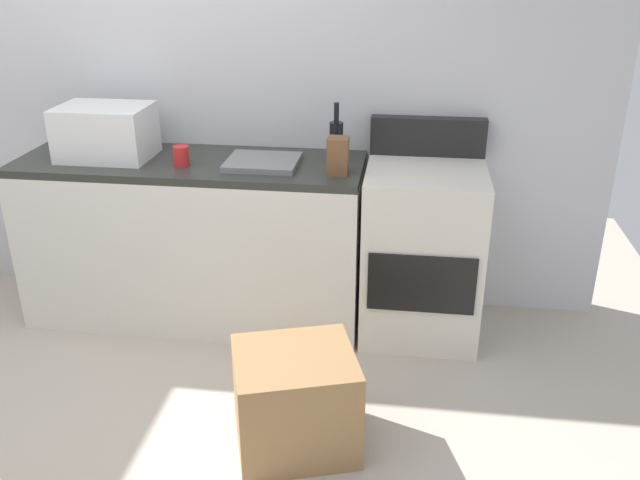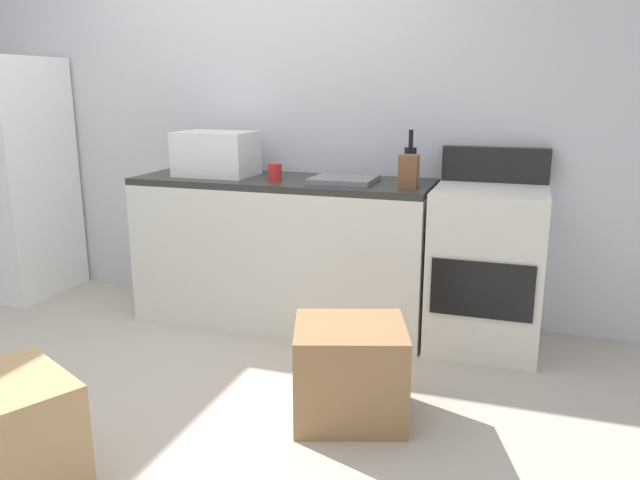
{
  "view_description": "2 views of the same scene",
  "coord_description": "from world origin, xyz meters",
  "px_view_note": "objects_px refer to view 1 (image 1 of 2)",
  "views": [
    {
      "loc": [
        1.43,
        -2.06,
        1.94
      ],
      "look_at": [
        1.04,
        0.82,
        0.66
      ],
      "focal_mm": 38.23,
      "sensor_mm": 36.0,
      "label": 1
    },
    {
      "loc": [
        1.69,
        -2.24,
        1.43
      ],
      "look_at": [
        0.7,
        0.73,
        0.66
      ],
      "focal_mm": 34.75,
      "sensor_mm": 36.0,
      "label": 2
    }
  ],
  "objects_px": {
    "stove_oven": "(422,249)",
    "microwave": "(106,132)",
    "cardboard_box_large": "(295,401)",
    "knife_block": "(338,156)",
    "wine_bottle": "(336,140)",
    "coffee_mug": "(181,156)"
  },
  "relations": [
    {
      "from": "stove_oven",
      "to": "microwave",
      "type": "height_order",
      "value": "microwave"
    },
    {
      "from": "microwave",
      "to": "cardboard_box_large",
      "type": "xyz_separation_m",
      "value": [
        1.15,
        -1.01,
        -0.82
      ]
    },
    {
      "from": "stove_oven",
      "to": "knife_block",
      "type": "relative_size",
      "value": 6.11
    },
    {
      "from": "wine_bottle",
      "to": "cardboard_box_large",
      "type": "relative_size",
      "value": 0.62
    },
    {
      "from": "wine_bottle",
      "to": "cardboard_box_large",
      "type": "height_order",
      "value": "wine_bottle"
    },
    {
      "from": "microwave",
      "to": "knife_block",
      "type": "xyz_separation_m",
      "value": [
        1.22,
        -0.11,
        -0.05
      ]
    },
    {
      "from": "wine_bottle",
      "to": "coffee_mug",
      "type": "distance_m",
      "value": 0.79
    },
    {
      "from": "stove_oven",
      "to": "wine_bottle",
      "type": "xyz_separation_m",
      "value": [
        -0.47,
        0.09,
        0.54
      ]
    },
    {
      "from": "coffee_mug",
      "to": "microwave",
      "type": "bearing_deg",
      "value": 168.18
    },
    {
      "from": "wine_bottle",
      "to": "coffee_mug",
      "type": "bearing_deg",
      "value": -165.95
    },
    {
      "from": "knife_block",
      "to": "wine_bottle",
      "type": "bearing_deg",
      "value": 98.79
    },
    {
      "from": "cardboard_box_large",
      "to": "coffee_mug",
      "type": "bearing_deg",
      "value": 128.19
    },
    {
      "from": "stove_oven",
      "to": "knife_block",
      "type": "bearing_deg",
      "value": -164.15
    },
    {
      "from": "stove_oven",
      "to": "wine_bottle",
      "type": "relative_size",
      "value": 3.67
    },
    {
      "from": "knife_block",
      "to": "stove_oven",
      "type": "bearing_deg",
      "value": 15.85
    },
    {
      "from": "knife_block",
      "to": "cardboard_box_large",
      "type": "height_order",
      "value": "knife_block"
    },
    {
      "from": "microwave",
      "to": "wine_bottle",
      "type": "height_order",
      "value": "wine_bottle"
    },
    {
      "from": "knife_block",
      "to": "microwave",
      "type": "bearing_deg",
      "value": 174.74
    },
    {
      "from": "wine_bottle",
      "to": "knife_block",
      "type": "xyz_separation_m",
      "value": [
        0.03,
        -0.21,
        -0.02
      ]
    },
    {
      "from": "knife_block",
      "to": "cardboard_box_large",
      "type": "relative_size",
      "value": 0.37
    },
    {
      "from": "coffee_mug",
      "to": "knife_block",
      "type": "relative_size",
      "value": 0.56
    },
    {
      "from": "microwave",
      "to": "coffee_mug",
      "type": "xyz_separation_m",
      "value": [
        0.43,
        -0.09,
        -0.09
      ]
    }
  ]
}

